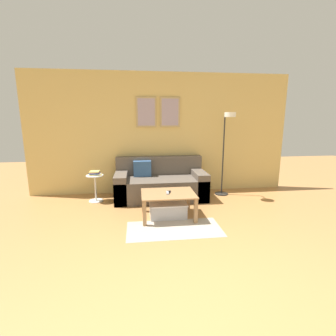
% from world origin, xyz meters
% --- Properties ---
extents(ground_plane, '(16.00, 16.00, 0.00)m').
position_xyz_m(ground_plane, '(0.00, 0.00, 0.00)').
color(ground_plane, '#A87542').
extents(wall_back, '(5.60, 0.09, 2.55)m').
position_xyz_m(wall_back, '(-0.00, 3.72, 1.28)').
color(wall_back, '#D6B76B').
rests_on(wall_back, ground_plane).
extents(area_rug, '(1.39, 0.67, 0.01)m').
position_xyz_m(area_rug, '(-0.01, 1.77, 0.00)').
color(area_rug, '#A39989').
rests_on(area_rug, ground_plane).
extents(couch, '(1.81, 0.88, 0.81)m').
position_xyz_m(couch, '(-0.07, 3.26, 0.29)').
color(couch, brown).
rests_on(couch, ground_plane).
extents(coffee_table, '(0.87, 0.65, 0.41)m').
position_xyz_m(coffee_table, '(-0.04, 2.23, 0.34)').
color(coffee_table, '#997047').
rests_on(coffee_table, ground_plane).
extents(storage_bin, '(0.62, 0.41, 0.24)m').
position_xyz_m(storage_bin, '(-0.04, 2.26, 0.12)').
color(storage_bin, '#B2B2B7').
rests_on(storage_bin, ground_plane).
extents(floor_lamp, '(0.28, 0.53, 1.72)m').
position_xyz_m(floor_lamp, '(1.26, 3.15, 1.17)').
color(floor_lamp, black).
rests_on(floor_lamp, ground_plane).
extents(side_table, '(0.33, 0.33, 0.53)m').
position_xyz_m(side_table, '(-1.35, 3.19, 0.32)').
color(side_table, silver).
rests_on(side_table, ground_plane).
extents(book_stack, '(0.25, 0.19, 0.08)m').
position_xyz_m(book_stack, '(-1.35, 3.20, 0.57)').
color(book_stack, '#D8C666').
rests_on(book_stack, side_table).
extents(remote_control, '(0.05, 0.15, 0.02)m').
position_xyz_m(remote_control, '(-0.05, 2.22, 0.42)').
color(remote_control, '#99999E').
rests_on(remote_control, coffee_table).
extents(cell_phone, '(0.10, 0.15, 0.01)m').
position_xyz_m(cell_phone, '(-0.03, 2.27, 0.42)').
color(cell_phone, black).
rests_on(cell_phone, coffee_table).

